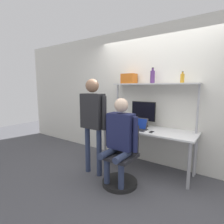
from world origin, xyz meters
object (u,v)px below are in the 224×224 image
bottle_purple (153,77)px  person_standing (93,114)px  office_chair (121,166)px  monitor (143,113)px  storage_box (129,79)px  person_seated (120,135)px  cell_phone (151,132)px  laptop (138,126)px  bottle_amber (182,78)px

bottle_purple → person_standing: bearing=-128.0°
office_chair → monitor: bearing=92.6°
storage_box → person_seated: bearing=-68.0°
cell_phone → storage_box: bearing=151.0°
monitor → person_seated: size_ratio=0.36×
laptop → person_seated: 0.64m
person_seated → person_standing: bearing=175.8°
office_chair → person_standing: 0.97m
laptop → cell_phone: size_ratio=2.38×
person_standing → storage_box: size_ratio=6.13×
monitor → person_seated: person_seated is taller
monitor → person_standing: (-0.54, -0.87, 0.03)m
bottle_purple → storage_box: size_ratio=1.04×
laptop → bottle_amber: size_ratio=1.90×
office_chair → person_seated: size_ratio=0.69×
laptop → bottle_purple: (0.14, 0.29, 0.90)m
laptop → person_standing: (-0.56, -0.60, 0.25)m
bottle_amber → storage_box: bearing=180.0°
bottle_amber → storage_box: storage_box is taller
monitor → office_chair: bearing=-87.4°
office_chair → person_seated: bearing=-90.6°
monitor → laptop: size_ratio=1.37×
office_chair → person_standing: person_standing is taller
cell_phone → person_standing: size_ratio=0.09×
cell_phone → bottle_amber: bottle_amber is taller
person_seated → bottle_purple: bearing=82.8°
monitor → office_chair: size_ratio=0.52×
laptop → cell_phone: 0.31m
monitor → cell_phone: (0.32, -0.34, -0.26)m
person_standing → bottle_amber: 1.64m
cell_phone → person_standing: 1.05m
person_seated → monitor: bearing=92.5°
laptop → person_standing: 0.86m
monitor → storage_box: 0.75m
monitor → cell_phone: 0.54m
monitor → bottle_amber: bearing=1.7°
bottle_purple → office_chair: bearing=-97.6°
cell_phone → person_seated: size_ratio=0.11×
person_seated → bottle_amber: size_ratio=7.33×
monitor → bottle_amber: 0.95m
storage_box → cell_phone: bearing=-29.0°
bottle_purple → storage_box: 0.50m
laptop → bottle_purple: 0.96m
bottle_purple → storage_box: bottle_purple is taller
laptop → person_standing: bearing=-133.1°
person_seated → bottle_amber: bottle_amber is taller
person_seated → person_standing: (-0.58, 0.04, 0.26)m
monitor → bottle_amber: size_ratio=2.61×
monitor → person_seated: (0.04, -0.92, -0.22)m
laptop → person_seated: bearing=-88.3°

